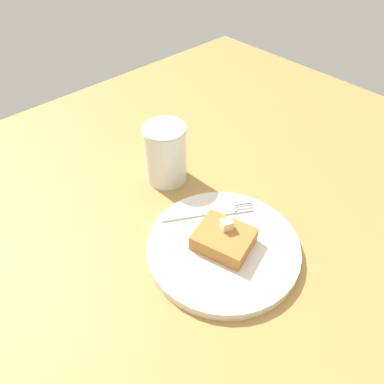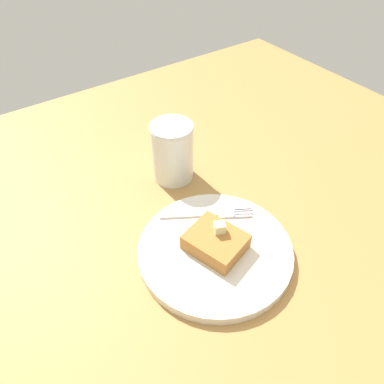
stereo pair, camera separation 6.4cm
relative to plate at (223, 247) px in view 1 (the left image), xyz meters
The scene contains 6 objects.
table_surface 8.88cm from the plate, 155.05° to the right, with size 117.80×117.80×2.81cm, color #A97C40.
plate is the anchor object (origin of this frame).
toast_slice_center 2.03cm from the plate, behind, with size 7.12×8.54×2.73cm, color #AB6D31.
butter_pat_primary 4.38cm from the plate, 153.44° to the right, with size 1.68×1.51×1.68cm, color beige.
fork 7.12cm from the plate, 123.51° to the right, with size 14.47×9.45×0.36cm.
syrup_jar 21.04cm from the plate, 104.20° to the right, with size 8.03×8.03×11.54cm.
Camera 1 is at (36.82, 27.62, 50.87)cm, focal length 35.00 mm.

